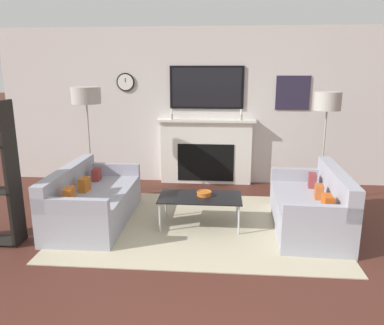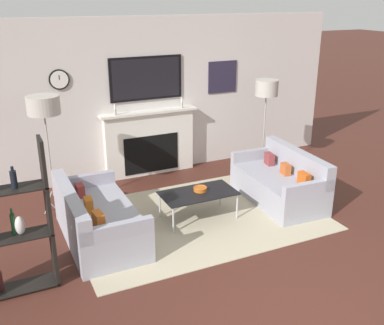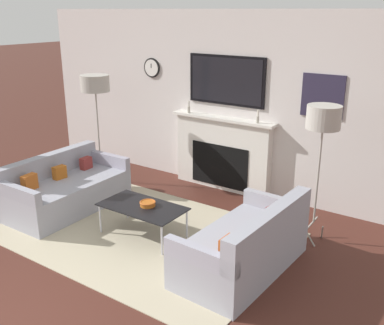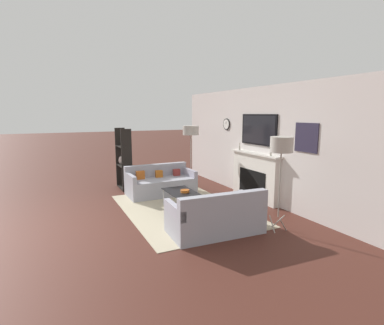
{
  "view_description": "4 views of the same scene",
  "coord_description": "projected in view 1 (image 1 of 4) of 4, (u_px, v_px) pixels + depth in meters",
  "views": [
    {
      "loc": [
        0.29,
        -2.07,
        2.0
      ],
      "look_at": [
        -0.1,
        2.66,
        0.81
      ],
      "focal_mm": 35.0,
      "sensor_mm": 36.0,
      "label": 1
    },
    {
      "loc": [
        -2.5,
        -2.68,
        3.01
      ],
      "look_at": [
        -0.02,
        2.62,
        0.82
      ],
      "focal_mm": 42.0,
      "sensor_mm": 36.0,
      "label": 2
    },
    {
      "loc": [
        3.37,
        -1.31,
        2.69
      ],
      "look_at": [
        0.32,
        3.13,
        0.85
      ],
      "focal_mm": 42.0,
      "sensor_mm": 36.0,
      "label": 3
    },
    {
      "loc": [
        5.74,
        -0.03,
        2.07
      ],
      "look_at": [
        -0.19,
        2.82,
        0.99
      ],
      "focal_mm": 28.0,
      "sensor_mm": 36.0,
      "label": 4
    }
  ],
  "objects": [
    {
      "name": "couch_right",
      "position": [
        311.0,
        208.0,
        4.75
      ],
      "size": [
        0.89,
        1.65,
        0.78
      ],
      "color": "#9A9AA7",
      "rests_on": "ground_plane"
    },
    {
      "name": "floor_lamp_left",
      "position": [
        86.0,
        97.0,
        5.72
      ],
      "size": [
        0.45,
        0.45,
        1.74
      ],
      "color": "#9E998E",
      "rests_on": "ground_plane"
    },
    {
      "name": "decorative_bowl",
      "position": [
        204.0,
        193.0,
        4.85
      ],
      "size": [
        0.2,
        0.2,
        0.06
      ],
      "color": "#BD5F1D",
      "rests_on": "coffee_table"
    },
    {
      "name": "fireplace_wall",
      "position": [
        207.0,
        115.0,
        6.58
      ],
      "size": [
        7.33,
        0.28,
        2.7
      ],
      "color": "silver",
      "rests_on": "ground_plane"
    },
    {
      "name": "floor_lamp_right",
      "position": [
        327.0,
        103.0,
        5.45
      ],
      "size": [
        0.39,
        0.39,
        1.69
      ],
      "color": "#9E998E",
      "rests_on": "ground_plane"
    },
    {
      "name": "couch_left",
      "position": [
        92.0,
        202.0,
        4.99
      ],
      "size": [
        0.88,
        1.71,
        0.74
      ],
      "color": "#9A9AA7",
      "rests_on": "ground_plane"
    },
    {
      "name": "area_rug",
      "position": [
        199.0,
        225.0,
        4.94
      ],
      "size": [
        3.48,
        2.39,
        0.01
      ],
      "color": "#B4A88B",
      "rests_on": "ground_plane"
    },
    {
      "name": "coffee_table",
      "position": [
        200.0,
        198.0,
        4.83
      ],
      "size": [
        1.06,
        0.58,
        0.4
      ],
      "color": "black",
      "rests_on": "ground_plane"
    }
  ]
}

